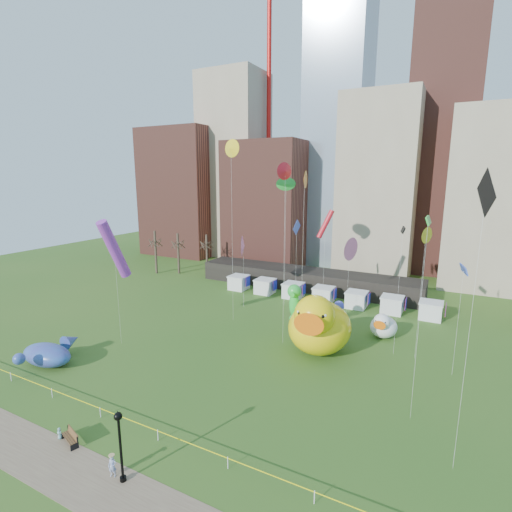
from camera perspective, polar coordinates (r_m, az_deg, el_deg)
The scene contains 31 objects.
ground at distance 32.12m, azimuth -14.29°, elevation -24.97°, with size 160.00×160.00×0.00m, color #2C591C.
footpath at distance 29.49m, azimuth -21.69°, elevation -29.36°, with size 70.00×4.00×0.02m, color brown.
skyline at distance 81.31m, azimuth 16.90°, elevation 13.02°, with size 101.00×23.00×68.00m.
crane_left at distance 95.56m, azimuth 2.52°, elevation 28.77°, with size 23.00×1.00×76.00m.
pavilion at distance 66.84m, azimuth 7.48°, elevation -3.41°, with size 38.00×6.00×3.20m, color black.
vendor_tents at distance 59.98m, azimuth 9.99°, elevation -5.76°, with size 33.24×2.80×2.40m.
bare_trees at distance 77.73m, azimuth -11.27°, elevation 0.45°, with size 8.44×6.44×8.50m.
caution_tape at distance 31.72m, azimuth -14.36°, elevation -23.98°, with size 50.00×0.06×0.90m.
big_duck at distance 42.64m, azimuth 9.26°, elevation -10.03°, with size 7.42×9.57×7.16m.
small_duck at distance 48.98m, azimuth 18.34°, elevation -9.79°, with size 3.35×4.36×3.28m.
seahorse_green at distance 45.16m, azimuth 5.65°, elevation -6.59°, with size 1.85×2.17×6.79m.
seahorse_purple at distance 45.22m, azimuth 12.11°, elevation -8.28°, with size 1.47×1.69×5.19m.
whale_inflatable at distance 45.94m, azimuth -28.37°, elevation -12.59°, with size 5.98×7.48×2.55m.
park_bench at distance 33.59m, azimuth -25.73°, elevation -22.95°, with size 1.96×1.15×0.96m.
lamppost at distance 27.76m, azimuth -19.52°, elevation -24.16°, with size 0.52×0.52×4.98m.
woman at distance 29.64m, azimuth -20.50°, elevation -27.13°, with size 0.54×0.36×1.48m, color silver.
toddler at distance 34.39m, azimuth -27.10°, elevation -22.33°, with size 0.30×0.22×0.88m, color white.
kite_0 at distance 41.93m, azimuth 4.37°, elevation 12.34°, with size 0.54×1.88×20.44m.
kite_1 at distance 55.04m, azimuth -1.90°, elevation 1.49°, with size 1.64×2.83×10.67m.
kite_2 at distance 25.74m, azimuth 30.86°, elevation 7.29°, with size 0.88×2.69×19.52m.
kite_3 at distance 30.35m, azimuth 24.14°, elevation 4.45°, with size 0.34×1.99×16.22m.
kite_4 at distance 41.85m, azimuth 23.86°, elevation 2.79°, with size 0.72×1.62×14.07m.
kite_5 at distance 53.72m, azimuth 6.05°, elevation 3.99°, with size 0.29×2.16×13.13m.
kite_6 at distance 43.00m, azimuth 7.20°, elevation 11.13°, with size 0.67×1.89×19.60m.
kite_7 at distance 45.08m, azimuth -20.27°, elevation 0.91°, with size 1.29×4.10×14.55m.
kite_8 at distance 52.75m, azimuth 10.25°, elevation 4.67°, with size 2.35×1.71×14.63m.
kite_9 at distance 53.15m, azimuth 13.70°, elevation 1.03°, with size 0.85×3.11×10.95m.
kite_10 at distance 41.97m, azimuth 20.94°, elevation 3.41°, with size 0.71×1.96×13.95m.
kite_11 at distance 54.96m, azimuth 4.47°, elevation 10.55°, with size 1.65×1.27×18.83m.
kite_12 at distance 49.23m, azimuth -3.73°, elevation 15.59°, with size 2.08×1.26×23.44m.
kite_13 at distance 40.15m, azimuth 28.41°, elevation -1.84°, with size 0.83×2.39×10.99m.
Camera 1 is at (17.86, -18.70, 19.06)m, focal length 27.00 mm.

